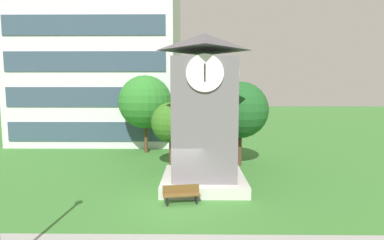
{
  "coord_description": "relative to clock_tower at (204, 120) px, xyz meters",
  "views": [
    {
      "loc": [
        0.87,
        -14.44,
        5.57
      ],
      "look_at": [
        0.67,
        3.43,
        3.69
      ],
      "focal_mm": 28.15,
      "sensor_mm": 36.0,
      "label": 1
    }
  ],
  "objects": [
    {
      "name": "tree_near_tower",
      "position": [
        -4.77,
        8.91,
        0.64
      ],
      "size": [
        4.56,
        4.56,
        6.7
      ],
      "color": "#513823",
      "rests_on": "ground"
    },
    {
      "name": "ground_plane",
      "position": [
        -1.34,
        -2.43,
        -3.77
      ],
      "size": [
        160.0,
        160.0,
        0.0
      ],
      "primitive_type": "plane",
      "color": "#3D7A33"
    },
    {
      "name": "clock_tower",
      "position": [
        0.0,
        0.0,
        0.0
      ],
      "size": [
        4.65,
        4.65,
        8.58
      ],
      "color": "slate",
      "rests_on": "ground"
    },
    {
      "name": "tree_streetside",
      "position": [
        2.73,
        4.65,
        0.26
      ],
      "size": [
        4.04,
        4.04,
        6.06
      ],
      "color": "#513823",
      "rests_on": "ground"
    },
    {
      "name": "tree_by_building",
      "position": [
        -2.15,
        3.9,
        -0.58
      ],
      "size": [
        2.83,
        2.83,
        4.63
      ],
      "color": "#513823",
      "rests_on": "ground"
    },
    {
      "name": "park_bench",
      "position": [
        -1.15,
        -2.73,
        -3.31
      ],
      "size": [
        1.86,
        0.79,
        0.88
      ],
      "color": "brown",
      "rests_on": "ground"
    },
    {
      "name": "office_building",
      "position": [
        -10.47,
        17.46,
        7.43
      ],
      "size": [
        15.96,
        13.93,
        22.4
      ],
      "color": "silver",
      "rests_on": "ground"
    }
  ]
}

